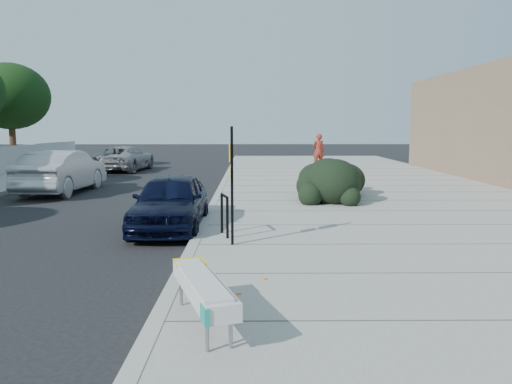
{
  "coord_description": "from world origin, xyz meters",
  "views": [
    {
      "loc": [
        1.18,
        -9.87,
        2.54
      ],
      "look_at": [
        1.29,
        1.68,
        1.0
      ],
      "focal_mm": 35.0,
      "sensor_mm": 36.0,
      "label": 1
    }
  ],
  "objects_px": {
    "bench": "(203,287)",
    "wagon_silver": "(62,172)",
    "sign_post": "(231,178)",
    "bike_rack": "(225,211)",
    "suv_silver": "(124,158)",
    "pedestrian": "(318,151)",
    "sedan_navy": "(171,201)"
  },
  "relations": [
    {
      "from": "sedan_navy",
      "to": "pedestrian",
      "type": "distance_m",
      "value": 17.66
    },
    {
      "from": "sedan_navy",
      "to": "suv_silver",
      "type": "distance_m",
      "value": 16.99
    },
    {
      "from": "wagon_silver",
      "to": "bench",
      "type": "bearing_deg",
      "value": 119.41
    },
    {
      "from": "bike_rack",
      "to": "sign_post",
      "type": "xyz_separation_m",
      "value": [
        0.18,
        -0.85,
        0.81
      ]
    },
    {
      "from": "sign_post",
      "to": "sedan_navy",
      "type": "xyz_separation_m",
      "value": [
        -1.58,
        2.26,
        -0.82
      ]
    },
    {
      "from": "sign_post",
      "to": "wagon_silver",
      "type": "xyz_separation_m",
      "value": [
        -6.78,
        9.09,
        -0.7
      ]
    },
    {
      "from": "bench",
      "to": "bike_rack",
      "type": "xyz_separation_m",
      "value": [
        0.0,
        4.93,
        0.08
      ]
    },
    {
      "from": "bench",
      "to": "bike_rack",
      "type": "distance_m",
      "value": 4.93
    },
    {
      "from": "bench",
      "to": "wagon_silver",
      "type": "relative_size",
      "value": 0.4
    },
    {
      "from": "bench",
      "to": "suv_silver",
      "type": "xyz_separation_m",
      "value": [
        -6.6,
        22.53,
        0.09
      ]
    },
    {
      "from": "bench",
      "to": "wagon_silver",
      "type": "bearing_deg",
      "value": 98.08
    },
    {
      "from": "sedan_navy",
      "to": "suv_silver",
      "type": "bearing_deg",
      "value": 107.98
    },
    {
      "from": "suv_silver",
      "to": "sign_post",
      "type": "bearing_deg",
      "value": 115.18
    },
    {
      "from": "sedan_navy",
      "to": "bench",
      "type": "bearing_deg",
      "value": -77.42
    },
    {
      "from": "suv_silver",
      "to": "wagon_silver",
      "type": "bearing_deg",
      "value": 94.98
    },
    {
      "from": "bike_rack",
      "to": "bench",
      "type": "bearing_deg",
      "value": -105.38
    },
    {
      "from": "wagon_silver",
      "to": "suv_silver",
      "type": "bearing_deg",
      "value": -87.19
    },
    {
      "from": "bike_rack",
      "to": "sedan_navy",
      "type": "height_order",
      "value": "sedan_navy"
    },
    {
      "from": "bench",
      "to": "sedan_navy",
      "type": "height_order",
      "value": "sedan_navy"
    },
    {
      "from": "sedan_navy",
      "to": "sign_post",
      "type": "bearing_deg",
      "value": -54.82
    },
    {
      "from": "bike_rack",
      "to": "suv_silver",
      "type": "relative_size",
      "value": 0.18
    },
    {
      "from": "sign_post",
      "to": "suv_silver",
      "type": "xyz_separation_m",
      "value": [
        -6.78,
        18.44,
        -0.81
      ]
    },
    {
      "from": "suv_silver",
      "to": "pedestrian",
      "type": "bearing_deg",
      "value": -172.56
    },
    {
      "from": "pedestrian",
      "to": "wagon_silver",
      "type": "bearing_deg",
      "value": 30.72
    },
    {
      "from": "bench",
      "to": "sign_post",
      "type": "height_order",
      "value": "sign_post"
    },
    {
      "from": "sedan_navy",
      "to": "pedestrian",
      "type": "relative_size",
      "value": 2.09
    },
    {
      "from": "wagon_silver",
      "to": "pedestrian",
      "type": "bearing_deg",
      "value": -135.59
    },
    {
      "from": "sign_post",
      "to": "wagon_silver",
      "type": "distance_m",
      "value": 11.36
    },
    {
      "from": "bench",
      "to": "sedan_navy",
      "type": "bearing_deg",
      "value": 83.9
    },
    {
      "from": "bike_rack",
      "to": "suv_silver",
      "type": "height_order",
      "value": "suv_silver"
    },
    {
      "from": "bench",
      "to": "sign_post",
      "type": "bearing_deg",
      "value": 68.86
    },
    {
      "from": "sign_post",
      "to": "pedestrian",
      "type": "height_order",
      "value": "sign_post"
    }
  ]
}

